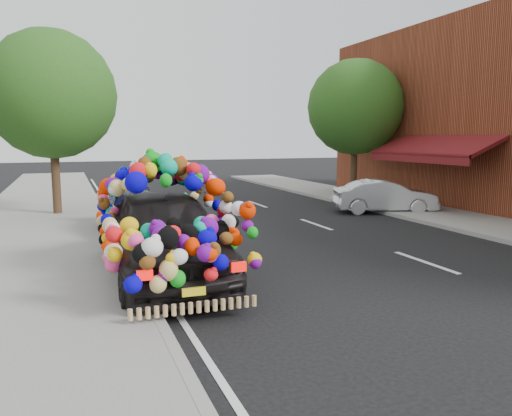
{
  "coord_description": "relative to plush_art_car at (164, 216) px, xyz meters",
  "views": [
    {
      "loc": [
        -3.47,
        -8.4,
        2.64
      ],
      "look_at": [
        -0.06,
        0.55,
        1.28
      ],
      "focal_mm": 35.0,
      "sensor_mm": 36.0,
      "label": 1
    }
  ],
  "objects": [
    {
      "name": "footpath_far",
      "position": [
        10.0,
        2.23,
        -1.14
      ],
      "size": [
        3.0,
        40.0,
        0.12
      ],
      "primitive_type": "cube",
      "color": "gray",
      "rests_on": "ground"
    },
    {
      "name": "silver_hatchback",
      "position": [
        8.8,
        5.53,
        -0.62
      ],
      "size": [
        3.76,
        2.34,
        1.17
      ],
      "primitive_type": "imported",
      "rotation": [
        0.0,
        0.0,
        1.23
      ],
      "color": "#B8BBC0",
      "rests_on": "ground"
    },
    {
      "name": "tree_near_sidewalk",
      "position": [
        -2.0,
        8.73,
        2.82
      ],
      "size": [
        4.2,
        4.2,
        6.13
      ],
      "color": "#332114",
      "rests_on": "ground"
    },
    {
      "name": "plush_art_car",
      "position": [
        0.0,
        0.0,
        0.0
      ],
      "size": [
        2.47,
        5.17,
        2.32
      ],
      "rotation": [
        0.0,
        0.0,
        -0.03
      ],
      "color": "black",
      "rests_on": "ground"
    },
    {
      "name": "navy_sedan",
      "position": [
        0.0,
        4.19,
        -0.61
      ],
      "size": [
        1.77,
        4.14,
        1.19
      ],
      "primitive_type": "imported",
      "rotation": [
        0.0,
        0.0,
        0.02
      ],
      "color": "black",
      "rests_on": "ground"
    },
    {
      "name": "ground",
      "position": [
        1.8,
        -0.77,
        -1.2
      ],
      "size": [
        100.0,
        100.0,
        0.0
      ],
      "primitive_type": "plane",
      "color": "black",
      "rests_on": "ground"
    },
    {
      "name": "tree_far_b",
      "position": [
        9.8,
        9.23,
        2.69
      ],
      "size": [
        4.0,
        4.0,
        5.9
      ],
      "color": "#332114",
      "rests_on": "ground"
    },
    {
      "name": "lane_markings",
      "position": [
        5.4,
        -0.77,
        -1.2
      ],
      "size": [
        6.0,
        50.0,
        0.01
      ],
      "primitive_type": null,
      "color": "silver",
      "rests_on": "ground"
    },
    {
      "name": "kerb",
      "position": [
        -0.55,
        -0.77,
        -1.14
      ],
      "size": [
        0.15,
        60.0,
        0.13
      ],
      "primitive_type": "cube",
      "color": "gray",
      "rests_on": "ground"
    },
    {
      "name": "sidewalk",
      "position": [
        -2.5,
        -0.77,
        -1.14
      ],
      "size": [
        4.0,
        60.0,
        0.12
      ],
      "primitive_type": "cube",
      "color": "gray",
      "rests_on": "ground"
    }
  ]
}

